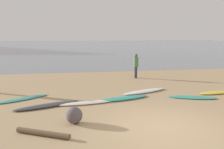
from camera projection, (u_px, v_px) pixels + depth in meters
ground_plane at (109, 76)px, 17.00m from camera, size 120.00×120.00×0.20m
ocean_water at (79, 45)px, 66.98m from camera, size 140.00×100.00×0.01m
surfboard_0 at (23, 99)px, 10.47m from camera, size 2.21×1.67×0.06m
surfboard_1 at (48, 105)px, 9.44m from camera, size 2.66×1.49×0.09m
surfboard_2 at (87, 103)px, 9.84m from camera, size 2.52×0.79×0.08m
surfboard_3 at (123, 98)px, 10.50m from camera, size 2.51×1.18×0.09m
surfboard_4 at (145, 91)px, 11.80m from camera, size 2.58×1.46×0.10m
surfboard_5 at (192, 97)px, 10.72m from camera, size 2.20×1.22×0.07m
surfboard_6 at (216, 93)px, 11.56m from camera, size 1.95×0.77×0.08m
person_0 at (136, 64)px, 15.54m from camera, size 0.32×0.32×1.60m
driftwood_log at (43, 133)px, 6.70m from camera, size 1.56×0.94×0.16m
beach_rock_near at (74, 115)px, 7.62m from camera, size 0.54×0.54×0.54m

